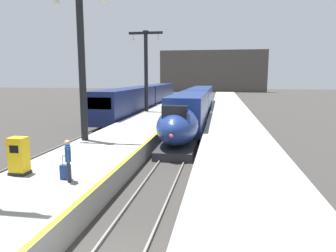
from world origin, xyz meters
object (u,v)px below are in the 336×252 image
(station_column_far, at_px, (146,64))
(ticket_machine_yellow, at_px, (19,157))
(regional_train_adjacent, at_px, (146,97))
(station_column_mid, at_px, (81,50))
(passenger_near_edge, at_px, (68,157))
(highspeed_train_main, at_px, (195,105))
(rolling_suitcase, at_px, (66,172))

(station_column_far, height_order, ticket_machine_yellow, station_column_far)
(regional_train_adjacent, distance_m, station_column_mid, 26.80)
(passenger_near_edge, distance_m, ticket_machine_yellow, 2.62)
(highspeed_train_main, xyz_separation_m, passenger_near_edge, (-3.01, -25.15, 0.11))
(station_column_far, height_order, passenger_near_edge, station_column_far)
(highspeed_train_main, bearing_deg, ticket_machine_yellow, -102.73)
(station_column_far, relative_size, ticket_machine_yellow, 5.86)
(station_column_mid, xyz_separation_m, ticket_machine_yellow, (0.35, -7.34, -5.03))
(station_column_mid, bearing_deg, passenger_near_edge, -69.94)
(highspeed_train_main, relative_size, rolling_suitcase, 38.08)
(highspeed_train_main, relative_size, ticket_machine_yellow, 23.37)
(regional_train_adjacent, height_order, station_column_mid, station_column_mid)
(station_column_mid, height_order, ticket_machine_yellow, station_column_mid)
(regional_train_adjacent, xyz_separation_m, rolling_suitcase, (4.81, -33.95, -0.77))
(rolling_suitcase, height_order, ticket_machine_yellow, ticket_machine_yellow)
(regional_train_adjacent, height_order, passenger_near_edge, regional_train_adjacent)
(highspeed_train_main, bearing_deg, rolling_suitcase, -97.53)
(passenger_near_edge, xyz_separation_m, ticket_machine_yellow, (-2.54, 0.57, -0.25))
(highspeed_train_main, bearing_deg, station_column_far, 177.53)
(regional_train_adjacent, height_order, ticket_machine_yellow, regional_train_adjacent)
(regional_train_adjacent, bearing_deg, station_column_mid, -85.22)
(regional_train_adjacent, xyz_separation_m, ticket_machine_yellow, (2.55, -33.64, -0.34))
(highspeed_train_main, height_order, regional_train_adjacent, regional_train_adjacent)
(passenger_near_edge, height_order, rolling_suitcase, passenger_near_edge)
(highspeed_train_main, distance_m, station_column_far, 7.57)
(highspeed_train_main, xyz_separation_m, regional_train_adjacent, (-8.10, 9.07, 0.20))
(highspeed_train_main, bearing_deg, regional_train_adjacent, 131.77)
(highspeed_train_main, xyz_separation_m, station_column_far, (-5.90, 0.25, 4.74))
(regional_train_adjacent, xyz_separation_m, passenger_near_edge, (5.09, -34.22, -0.09))
(highspeed_train_main, distance_m, regional_train_adjacent, 12.16)
(regional_train_adjacent, distance_m, passenger_near_edge, 34.59)
(rolling_suitcase, bearing_deg, station_column_mid, 108.84)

